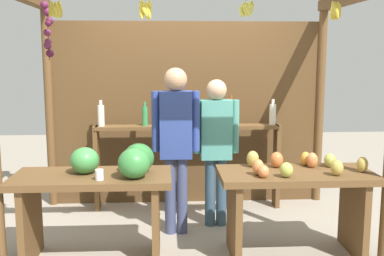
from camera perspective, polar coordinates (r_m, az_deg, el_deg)
The scene contains 7 objects.
ground_plane at distance 5.00m, azimuth -0.12°, elevation -12.29°, with size 12.00×12.00×0.00m, color gray.
market_stall at distance 5.12m, azimuth -0.48°, elevation 4.52°, with size 3.41×1.95×2.46m.
fruit_counter_left at distance 4.15m, azimuth -10.95°, elevation -7.01°, with size 1.38×0.64×1.04m.
fruit_counter_right at distance 4.31m, azimuth 12.63°, elevation -7.60°, with size 1.38×0.64×0.93m.
bottle_shelf_unit at distance 5.44m, azimuth -0.49°, elevation -1.82°, with size 2.19×0.22×1.35m.
vendor_man at distance 4.61m, azimuth -2.01°, elevation -0.88°, with size 0.48×0.23×1.69m.
vendor_woman at distance 4.85m, azimuth 2.99°, elevation -1.46°, with size 0.48×0.21×1.57m.
Camera 1 is at (-0.26, -4.65, 1.81)m, focal length 43.26 mm.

